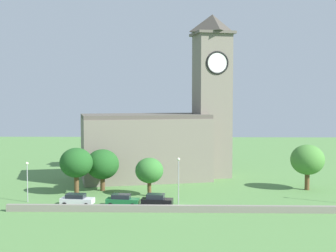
# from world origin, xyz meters

# --- Properties ---
(ground_plane) EXTENTS (200.00, 200.00, 0.00)m
(ground_plane) POSITION_xyz_m (0.00, 15.00, 0.00)
(ground_plane) COLOR #517F42
(church) EXTENTS (30.28, 17.95, 31.55)m
(church) POSITION_xyz_m (-3.03, 24.68, 8.76)
(church) COLOR slate
(church) RESTS_ON ground
(quay_barrier) EXTENTS (47.28, 0.70, 0.96)m
(quay_barrier) POSITION_xyz_m (0.00, -2.15, 0.48)
(quay_barrier) COLOR gray
(quay_barrier) RESTS_ON ground
(car_white) EXTENTS (4.95, 2.70, 1.70)m
(car_white) POSITION_xyz_m (-14.70, 1.54, 0.86)
(car_white) COLOR silver
(car_white) RESTS_ON ground
(car_green) EXTENTS (4.84, 2.46, 1.76)m
(car_green) POSITION_xyz_m (-8.06, 1.19, 0.89)
(car_green) COLOR #1E6B38
(car_green) RESTS_ON ground
(car_black) EXTENTS (4.67, 2.58, 1.85)m
(car_black) POSITION_xyz_m (-3.09, 0.97, 0.93)
(car_black) COLOR black
(car_black) RESTS_ON ground
(streetlamp_west_end) EXTENTS (0.44, 0.44, 6.04)m
(streetlamp_west_end) POSITION_xyz_m (-22.55, 3.53, 4.12)
(streetlamp_west_end) COLOR #9EA0A5
(streetlamp_west_end) RESTS_ON ground
(streetlamp_west_mid) EXTENTS (0.44, 0.44, 6.86)m
(streetlamp_west_mid) POSITION_xyz_m (0.04, 2.73, 4.60)
(streetlamp_west_mid) COLOR #9EA0A5
(streetlamp_west_mid) RESTS_ON ground
(tree_riverside_east) EXTENTS (5.67, 5.67, 7.69)m
(tree_riverside_east) POSITION_xyz_m (21.73, 13.87, 5.10)
(tree_riverside_east) COLOR brown
(tree_riverside_east) RESTS_ON ground
(tree_riverside_west) EXTENTS (4.46, 4.46, 6.10)m
(tree_riverside_west) POSITION_xyz_m (-4.60, 8.29, 4.06)
(tree_riverside_west) COLOR brown
(tree_riverside_west) RESTS_ON ground
(tree_by_tower) EXTENTS (5.56, 5.56, 6.96)m
(tree_by_tower) POSITION_xyz_m (-12.70, 12.34, 4.43)
(tree_by_tower) COLOR brown
(tree_by_tower) RESTS_ON ground
(tree_churchyard) EXTENTS (5.28, 5.28, 7.56)m
(tree_churchyard) POSITION_xyz_m (-16.37, 9.06, 5.13)
(tree_churchyard) COLOR brown
(tree_churchyard) RESTS_ON ground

